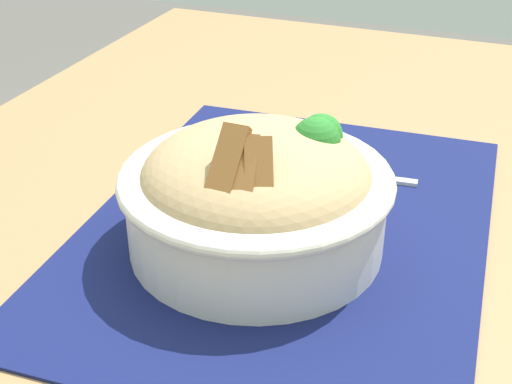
% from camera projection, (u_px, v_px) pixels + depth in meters
% --- Properties ---
extents(table, '(1.13, 0.86, 0.73)m').
position_uv_depth(table, '(318.00, 279.00, 0.67)').
color(table, '#99754C').
rests_on(table, ground_plane).
extents(placemat, '(0.47, 0.35, 0.00)m').
position_uv_depth(placemat, '(286.00, 227.00, 0.62)').
color(placemat, '#11194C').
rests_on(placemat, table).
extents(bowl, '(0.26, 0.26, 0.12)m').
position_uv_depth(bowl, '(257.00, 192.00, 0.57)').
color(bowl, silver).
rests_on(bowl, placemat).
extents(fork, '(0.03, 0.13, 0.00)m').
position_uv_depth(fork, '(342.00, 174.00, 0.70)').
color(fork, '#B7B7B7').
rests_on(fork, placemat).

